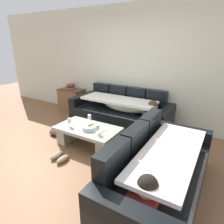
% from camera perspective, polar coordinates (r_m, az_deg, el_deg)
% --- Properties ---
extents(ground_plane, '(14.00, 14.00, 0.00)m').
position_cam_1_polar(ground_plane, '(3.46, -10.72, -13.42)').
color(ground_plane, brown).
extents(back_wall, '(9.00, 0.10, 2.70)m').
position_cam_1_polar(back_wall, '(4.73, 5.97, 13.36)').
color(back_wall, beige).
rests_on(back_wall, ground_plane).
extents(couch_along_wall, '(2.31, 0.92, 0.88)m').
position_cam_1_polar(couch_along_wall, '(4.50, 2.81, -0.25)').
color(couch_along_wall, black).
rests_on(couch_along_wall, ground_plane).
extents(couch_near_window, '(0.92, 2.05, 0.88)m').
position_cam_1_polar(couch_near_window, '(2.60, 13.79, -17.26)').
color(couch_near_window, black).
rests_on(couch_near_window, ground_plane).
extents(coffee_table, '(1.20, 0.68, 0.38)m').
position_cam_1_polar(coffee_table, '(3.71, -7.14, -6.51)').
color(coffee_table, '#9AA593').
rests_on(coffee_table, ground_plane).
extents(fruit_bowl, '(0.28, 0.28, 0.10)m').
position_cam_1_polar(fruit_bowl, '(3.56, -6.62, -4.44)').
color(fruit_bowl, silver).
rests_on(fruit_bowl, coffee_table).
extents(wine_glass_near_left, '(0.07, 0.07, 0.17)m').
position_cam_1_polar(wine_glass_near_left, '(3.70, -12.44, -2.55)').
color(wine_glass_near_left, silver).
rests_on(wine_glass_near_left, coffee_table).
extents(wine_glass_near_right, '(0.07, 0.07, 0.17)m').
position_cam_1_polar(wine_glass_near_right, '(3.35, -4.28, -4.58)').
color(wine_glass_near_right, silver).
rests_on(wine_glass_near_right, coffee_table).
extents(wine_glass_far_back, '(0.07, 0.07, 0.17)m').
position_cam_1_polar(wine_glass_far_back, '(3.82, -6.66, -1.52)').
color(wine_glass_far_back, silver).
rests_on(wine_glass_far_back, coffee_table).
extents(open_magazine, '(0.31, 0.25, 0.01)m').
position_cam_1_polar(open_magazine, '(3.54, -4.38, -5.15)').
color(open_magazine, white).
rests_on(open_magazine, coffee_table).
extents(side_cabinet, '(0.72, 0.44, 0.64)m').
position_cam_1_polar(side_cabinet, '(5.65, -11.74, 3.44)').
color(side_cabinet, brown).
rests_on(side_cabinet, ground_plane).
extents(book_stack_on_cabinet, '(0.19, 0.22, 0.15)m').
position_cam_1_polar(book_stack_on_cabinet, '(5.56, -12.05, 7.36)').
color(book_stack_on_cabinet, '#72337F').
rests_on(book_stack_on_cabinet, side_cabinet).
extents(pair_of_shoes, '(0.29, 0.30, 0.09)m').
position_cam_1_polar(pair_of_shoes, '(3.48, -15.20, -12.76)').
color(pair_of_shoes, '#8C7259').
rests_on(pair_of_shoes, ground_plane).
extents(crumpled_garment, '(0.48, 0.43, 0.12)m').
position_cam_1_polar(crumpled_garment, '(4.34, -15.48, -5.65)').
color(crumpled_garment, '#4C2323').
rests_on(crumpled_garment, ground_plane).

